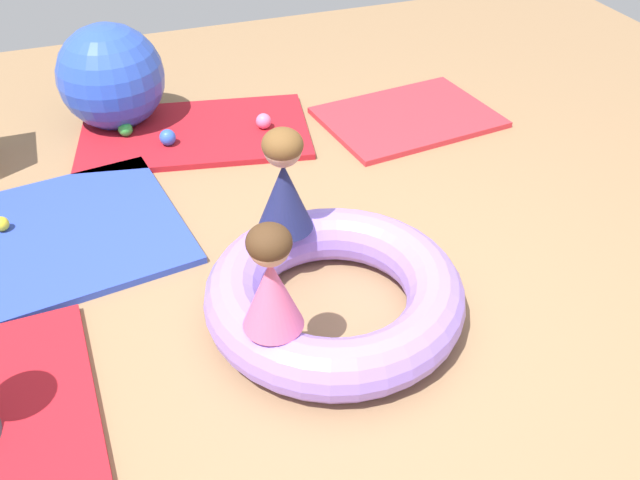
% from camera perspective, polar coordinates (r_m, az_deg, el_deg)
% --- Properties ---
extents(ground_plane, '(8.00, 8.00, 0.00)m').
position_cam_1_polar(ground_plane, '(3.38, 2.28, -6.25)').
color(ground_plane, '#93704C').
extents(gym_mat_far_right, '(1.26, 0.98, 0.04)m').
position_cam_1_polar(gym_mat_far_right, '(5.06, 7.18, 9.89)').
color(gym_mat_far_right, red).
rests_on(gym_mat_far_right, ground).
extents(gym_mat_near_right, '(1.77, 1.39, 0.04)m').
position_cam_1_polar(gym_mat_near_right, '(4.09, -22.74, -0.35)').
color(gym_mat_near_right, '#2D47B7').
rests_on(gym_mat_near_right, ground).
extents(gym_mat_far_left, '(1.67, 1.16, 0.04)m').
position_cam_1_polar(gym_mat_far_left, '(4.89, -10.16, 8.59)').
color(gym_mat_far_left, '#B21923').
rests_on(gym_mat_far_left, ground).
extents(inflatable_cushion, '(1.22, 1.22, 0.27)m').
position_cam_1_polar(inflatable_cushion, '(3.29, 1.18, -4.44)').
color(inflatable_cushion, '#9975EA').
rests_on(inflatable_cushion, ground).
extents(child_in_navy, '(0.34, 0.34, 0.54)m').
position_cam_1_polar(child_in_navy, '(3.34, -2.97, 4.76)').
color(child_in_navy, navy).
rests_on(child_in_navy, inflatable_cushion).
extents(child_in_pink, '(0.27, 0.27, 0.50)m').
position_cam_1_polar(child_in_pink, '(2.79, -4.02, -3.23)').
color(child_in_pink, '#E5608E').
rests_on(child_in_pink, inflatable_cushion).
extents(play_ball_pink, '(0.11, 0.11, 0.11)m').
position_cam_1_polar(play_ball_pink, '(4.83, -4.62, 9.64)').
color(play_ball_pink, pink).
rests_on(play_ball_pink, gym_mat_far_left).
extents(play_ball_yellow, '(0.08, 0.08, 0.08)m').
position_cam_1_polar(play_ball_yellow, '(4.20, -24.54, 1.20)').
color(play_ball_yellow, yellow).
rests_on(play_ball_yellow, gym_mat_near_right).
extents(play_ball_blue, '(0.11, 0.11, 0.11)m').
position_cam_1_polar(play_ball_blue, '(4.72, -12.31, 8.18)').
color(play_ball_blue, blue).
rests_on(play_ball_blue, gym_mat_far_left).
extents(play_ball_green, '(0.10, 0.10, 0.10)m').
position_cam_1_polar(play_ball_green, '(4.90, -15.58, 8.70)').
color(play_ball_green, green).
rests_on(play_ball_green, gym_mat_far_left).
extents(exercise_ball_large, '(0.71, 0.71, 0.71)m').
position_cam_1_polar(exercise_ball_large, '(5.01, -16.67, 12.63)').
color(exercise_ball_large, blue).
rests_on(exercise_ball_large, ground).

